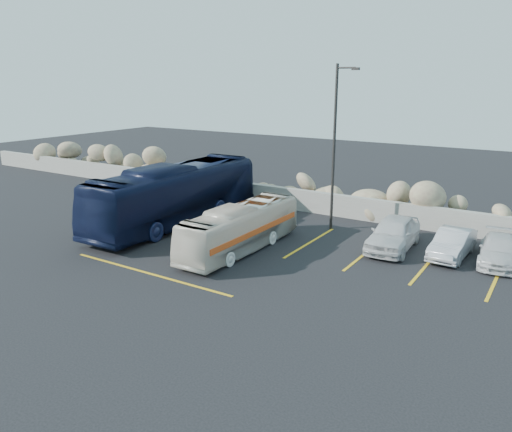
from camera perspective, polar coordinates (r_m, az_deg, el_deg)
The scene contains 10 objects.
ground at distance 19.19m, azimuth -10.43°, elevation -7.26°, with size 90.00×90.00×0.00m, color black.
seawall at distance 28.49m, azimuth 6.06°, elevation 1.70°, with size 60.00×0.40×1.20m, color gray.
riprap_pile at distance 29.39m, azimuth 7.16°, elevation 3.49°, with size 54.00×2.80×2.60m, color #967C62, non-canonical shape.
parking_lines at distance 21.20m, azimuth 9.44°, elevation -4.96°, with size 18.16×9.36×0.01m.
lamppost at distance 24.53m, azimuth 9.05°, elevation 8.16°, with size 1.14×0.18×8.00m.
vintage_bus at distance 21.81m, azimuth -1.77°, elevation -1.38°, with size 1.70×7.28×2.03m, color silver.
tour_coach at distance 26.11m, azimuth -9.14°, elevation 2.47°, with size 2.60×11.13×3.10m, color black.
car_a at distance 22.87m, azimuth 15.43°, elevation -1.91°, with size 1.71×4.25×1.45m, color silver.
car_b at distance 22.69m, azimuth 21.54°, elevation -2.95°, with size 1.24×3.56×1.17m, color #BBBBC0.
car_c at distance 22.76m, azimuth 26.03°, elevation -3.53°, with size 1.51×3.70×1.08m, color silver.
Camera 1 is at (12.27, -12.81, 7.33)m, focal length 35.00 mm.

